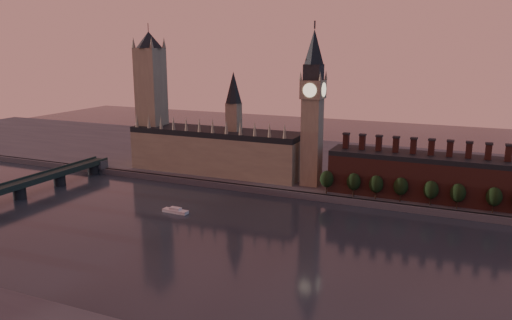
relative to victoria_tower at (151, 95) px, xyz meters
The scene contains 14 objects.
ground 176.40m from the victoria_tower, 43.78° to the right, with size 900.00×900.00×0.00m, color black.
north_bank 147.08m from the victoria_tower, 27.72° to the left, with size 900.00×182.00×4.00m.
palace_of_westminster 67.03m from the victoria_tower, ahead, with size 130.00×30.30×74.00m.
victoria_tower is the anchor object (origin of this frame).
big_ben 130.12m from the victoria_tower, ahead, with size 15.00×15.00×107.00m.
chimney_block 204.27m from the victoria_tower, ahead, with size 110.00×25.00×37.00m.
embankment_tree_0 153.89m from the victoria_tower, ahead, with size 8.60×8.60×14.88m.
embankment_tree_1 170.05m from the victoria_tower, ahead, with size 8.60×8.60×14.88m.
embankment_tree_2 183.25m from the victoria_tower, ahead, with size 8.60×8.60×14.88m.
embankment_tree_3 197.09m from the victoria_tower, ahead, with size 8.60×8.60×14.88m.
embankment_tree_4 213.84m from the victoria_tower, ahead, with size 8.60×8.60×14.88m.
embankment_tree_5 228.15m from the victoria_tower, ahead, with size 8.60×8.60×14.88m.
embankment_tree_6 246.48m from the victoria_tower, ahead, with size 8.60×8.60×14.88m.
river_boat 123.11m from the victoria_tower, 48.79° to the right, with size 16.01×5.11×3.17m.
Camera 1 is at (106.57, -202.48, 95.21)m, focal length 35.00 mm.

